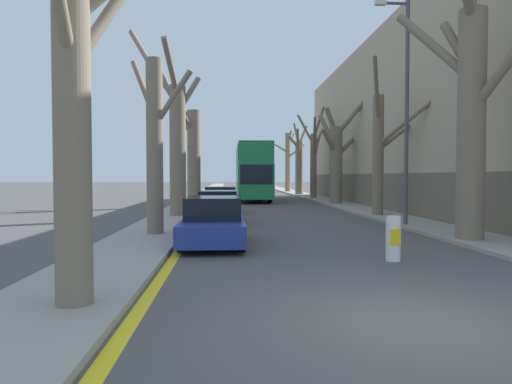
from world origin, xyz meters
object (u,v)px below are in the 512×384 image
at_px(parked_car_2, 220,201).
at_px(traffic_bollard, 393,239).
at_px(street_tree_right_4, 299,163).
at_px(lamp_post, 405,102).
at_px(street_tree_right_5, 288,160).
at_px(double_decker_bus, 253,169).
at_px(parked_car_0, 213,222).
at_px(street_tree_left_1, 154,137).
at_px(street_tree_right_3, 314,159).
at_px(street_tree_left_2, 177,141).
at_px(street_tree_right_1, 381,150).
at_px(street_tree_right_0, 469,107).
at_px(street_tree_left_0, 80,119).
at_px(street_tree_right_2, 337,158).
at_px(street_tree_left_3, 192,152).
at_px(parked_car_1, 218,208).

bearing_deg(parked_car_2, traffic_bollard, -73.13).
relative_size(street_tree_right_4, lamp_post, 0.87).
distance_m(street_tree_right_5, double_decker_bus, 20.29).
distance_m(double_decker_bus, parked_car_0, 24.04).
bearing_deg(street_tree_left_1, street_tree_right_3, 67.87).
xyz_separation_m(street_tree_left_2, street_tree_right_1, (9.97, -0.42, -0.43)).
bearing_deg(parked_car_0, street_tree_left_2, 102.99).
height_order(street_tree_right_0, double_decker_bus, street_tree_right_0).
height_order(street_tree_left_0, street_tree_right_4, street_tree_right_4).
bearing_deg(street_tree_left_2, parked_car_2, 52.34).
relative_size(street_tree_right_3, lamp_post, 0.89).
bearing_deg(street_tree_right_5, street_tree_right_1, -89.97).
distance_m(street_tree_left_0, street_tree_right_5, 50.81).
distance_m(street_tree_left_2, street_tree_right_2, 13.64).
bearing_deg(street_tree_left_2, street_tree_left_3, 89.35).
distance_m(street_tree_left_0, street_tree_right_0, 11.58).
bearing_deg(traffic_bollard, street_tree_right_5, 85.66).
distance_m(street_tree_right_3, parked_car_1, 22.47).
height_order(street_tree_left_3, parked_car_1, street_tree_left_3).
height_order(street_tree_left_1, street_tree_right_2, street_tree_left_1).
xyz_separation_m(street_tree_right_3, street_tree_right_4, (-0.05, 8.14, -0.11)).
bearing_deg(street_tree_left_1, street_tree_left_3, 89.76).
bearing_deg(street_tree_right_0, lamp_post, 94.87).
bearing_deg(street_tree_left_0, street_tree_left_2, 91.11).
bearing_deg(street_tree_right_0, street_tree_left_0, -145.65).
distance_m(street_tree_left_1, street_tree_left_3, 15.01).
distance_m(street_tree_right_2, traffic_bollard, 21.48).
relative_size(street_tree_right_5, parked_car_1, 1.89).
bearing_deg(street_tree_left_0, street_tree_right_5, 79.05).
height_order(parked_car_1, parked_car_2, parked_car_2).
height_order(street_tree_left_3, double_decker_bus, street_tree_left_3).
bearing_deg(lamp_post, street_tree_left_0, -130.51).
height_order(parked_car_0, lamp_post, lamp_post).
distance_m(street_tree_right_2, street_tree_right_5, 25.23).
bearing_deg(street_tree_right_5, parked_car_1, -101.86).
height_order(street_tree_right_0, parked_car_2, street_tree_right_0).
relative_size(street_tree_left_2, parked_car_1, 2.05).
bearing_deg(traffic_bollard, parked_car_0, 146.61).
xyz_separation_m(street_tree_right_3, traffic_bollard, (-3.59, -29.40, -3.02)).
bearing_deg(traffic_bollard, street_tree_left_2, 118.62).
bearing_deg(street_tree_left_1, parked_car_0, -43.45).
bearing_deg(street_tree_right_1, parked_car_2, 158.71).
distance_m(street_tree_left_0, double_decker_bus, 30.68).
distance_m(street_tree_left_2, street_tree_right_0, 13.29).
relative_size(street_tree_right_4, parked_car_1, 1.93).
relative_size(street_tree_left_1, traffic_bollard, 7.01).
bearing_deg(street_tree_right_0, street_tree_left_2, 137.55).
bearing_deg(street_tree_right_0, street_tree_right_3, 89.51).
height_order(street_tree_left_3, street_tree_right_0, street_tree_right_0).
relative_size(double_decker_bus, traffic_bollard, 9.57).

